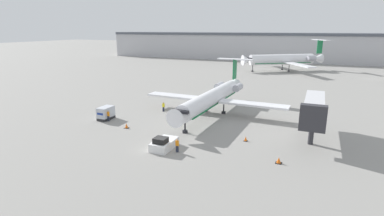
% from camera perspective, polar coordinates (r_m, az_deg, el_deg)
% --- Properties ---
extents(ground_plane, '(600.00, 600.00, 0.00)m').
position_cam_1_polar(ground_plane, '(39.64, -5.83, -7.94)').
color(ground_plane, gray).
extents(terminal_building, '(180.00, 16.80, 13.24)m').
position_cam_1_polar(terminal_building, '(153.18, 16.57, 11.09)').
color(terminal_building, '#B2B2B7').
rests_on(terminal_building, ground).
extents(airplane_main, '(27.14, 29.06, 8.97)m').
position_cam_1_polar(airplane_main, '(55.02, 4.03, 2.10)').
color(airplane_main, white).
rests_on(airplane_main, ground).
extents(pushback_tug, '(2.34, 4.28, 1.81)m').
position_cam_1_polar(pushback_tug, '(39.81, -5.36, -6.78)').
color(pushback_tug, silver).
rests_on(pushback_tug, ground).
extents(luggage_cart, '(1.75, 2.99, 2.23)m').
position_cam_1_polar(luggage_cart, '(54.04, -16.10, -0.94)').
color(luggage_cart, '#232326').
rests_on(luggage_cart, ground).
extents(worker_near_tug, '(0.40, 0.25, 1.81)m').
position_cam_1_polar(worker_near_tug, '(38.50, -2.84, -7.06)').
color(worker_near_tug, '#232838').
rests_on(worker_near_tug, ground).
extents(worker_by_wing, '(0.40, 0.26, 1.84)m').
position_cam_1_polar(worker_by_wing, '(57.12, -5.46, 0.29)').
color(worker_by_wing, '#232838').
rests_on(worker_by_wing, ground).
extents(worker_on_apron, '(0.40, 0.26, 1.88)m').
position_cam_1_polar(worker_on_apron, '(52.95, -15.66, -1.36)').
color(worker_on_apron, '#232838').
rests_on(worker_on_apron, ground).
extents(traffic_cone_left, '(0.67, 0.67, 0.82)m').
position_cam_1_polar(traffic_cone_left, '(48.71, -12.38, -3.32)').
color(traffic_cone_left, black).
rests_on(traffic_cone_left, ground).
extents(traffic_cone_right, '(0.55, 0.55, 0.71)m').
position_cam_1_polar(traffic_cone_right, '(42.95, 10.18, -5.78)').
color(traffic_cone_right, black).
rests_on(traffic_cone_right, ground).
extents(traffic_cone_mid, '(0.72, 0.72, 0.74)m').
position_cam_1_polar(traffic_cone_mid, '(37.10, 16.19, -9.56)').
color(traffic_cone_mid, black).
rests_on(traffic_cone_mid, ground).
extents(airplane_parked_far_right, '(29.38, 30.69, 11.24)m').
position_cam_1_polar(airplane_parked_far_right, '(116.89, 17.10, 8.84)').
color(airplane_parked_far_right, white).
rests_on(airplane_parked_far_right, ground).
extents(jet_bridge, '(3.20, 12.31, 6.19)m').
position_cam_1_polar(jet_bridge, '(45.42, 22.21, -0.09)').
color(jet_bridge, '#2D2D33').
rests_on(jet_bridge, ground).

